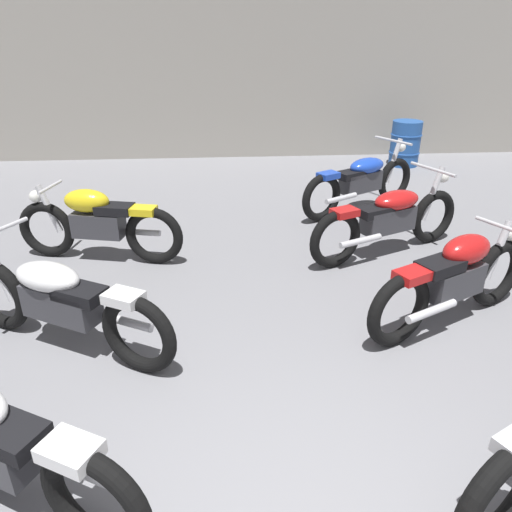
{
  "coord_description": "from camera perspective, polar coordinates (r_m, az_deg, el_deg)",
  "views": [
    {
      "loc": [
        -0.31,
        -1.25,
        2.47
      ],
      "look_at": [
        0.0,
        2.83,
        0.55
      ],
      "focal_mm": 34.28,
      "sensor_mm": 36.0,
      "label": 1
    }
  ],
  "objects": [
    {
      "name": "motorcycle_left_row_1",
      "position": [
        4.3,
        -21.9,
        -4.84
      ],
      "size": [
        1.96,
        1.16,
        0.97
      ],
      "color": "black",
      "rests_on": "ground"
    },
    {
      "name": "back_wall",
      "position": [
        10.27,
        -2.81,
        21.43
      ],
      "size": [
        13.38,
        0.24,
        3.6
      ],
      "primitive_type": "cube",
      "color": "#9E998E",
      "rests_on": "ground"
    },
    {
      "name": "motorcycle_left_row_2",
      "position": [
        5.83,
        -18.02,
        3.74
      ],
      "size": [
        1.95,
        0.62,
        0.88
      ],
      "color": "black",
      "rests_on": "ground"
    },
    {
      "name": "motorcycle_right_row_3",
      "position": [
        7.32,
        12.2,
        8.62
      ],
      "size": [
        1.92,
        1.21,
        0.97
      ],
      "color": "black",
      "rests_on": "ground"
    },
    {
      "name": "oil_drum",
      "position": [
        10.11,
        17.02,
        12.46
      ],
      "size": [
        0.59,
        0.59,
        0.85
      ],
      "color": "#23519E",
      "rests_on": "ground"
    },
    {
      "name": "motorcycle_right_row_1",
      "position": [
        4.66,
        22.18,
        -2.4
      ],
      "size": [
        1.81,
        0.97,
        0.88
      ],
      "color": "black",
      "rests_on": "ground"
    },
    {
      "name": "motorcycle_right_row_2",
      "position": [
        5.91,
        15.28,
        4.31
      ],
      "size": [
        2.03,
        1.06,
        0.97
      ],
      "color": "black",
      "rests_on": "ground"
    }
  ]
}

